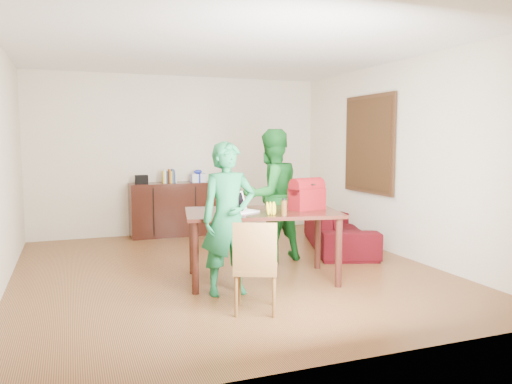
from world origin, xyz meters
name	(u,v)px	position (x,y,z in m)	size (l,w,h in m)	color
room	(225,165)	(0.01, 0.13, 1.31)	(5.20, 5.70, 2.90)	#421F10
table	(262,220)	(0.25, -0.54, 0.70)	(1.88, 1.29, 0.81)	black
chair	(256,285)	(-0.19, -1.52, 0.26)	(0.52, 0.51, 0.88)	brown
person_near	(228,219)	(-0.27, -0.89, 0.80)	(0.58, 0.38, 1.60)	#166436
person_far	(271,196)	(0.69, 0.27, 0.88)	(0.86, 0.67, 1.76)	#15621F
laptop	(243,208)	(0.00, -0.57, 0.85)	(0.38, 0.33, 0.22)	white
bananas	(271,213)	(0.22, -0.87, 0.84)	(0.15, 0.09, 0.06)	gold
bottle	(284,207)	(0.35, -0.93, 0.90)	(0.06, 0.06, 0.18)	#512F12
red_bag	(307,197)	(0.78, -0.60, 0.95)	(0.39, 0.23, 0.29)	maroon
sofa	(339,229)	(1.95, 0.68, 0.29)	(2.00, 0.78, 0.59)	#3E0A08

